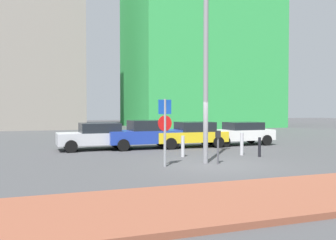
# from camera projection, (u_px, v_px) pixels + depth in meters

# --- Properties ---
(ground_plane) EXTENTS (120.00, 120.00, 0.00)m
(ground_plane) POSITION_uv_depth(u_px,v_px,m) (217.00, 165.00, 14.54)
(ground_plane) COLOR #424244
(sidewalk_brick) EXTENTS (40.00, 3.51, 0.14)m
(sidewalk_brick) POSITION_uv_depth(u_px,v_px,m) (315.00, 192.00, 9.39)
(sidewalk_brick) COLOR brown
(sidewalk_brick) RESTS_ON ground
(parked_car_silver) EXTENTS (4.06, 2.12, 1.46)m
(parked_car_silver) POSITION_uv_depth(u_px,v_px,m) (96.00, 136.00, 19.80)
(parked_car_silver) COLOR #B7BABF
(parked_car_silver) RESTS_ON ground
(parked_car_blue) EXTENTS (4.17, 2.06, 1.58)m
(parked_car_blue) POSITION_uv_depth(u_px,v_px,m) (145.00, 134.00, 20.43)
(parked_car_blue) COLOR #1E389E
(parked_car_blue) RESTS_ON ground
(parked_car_yellow) EXTENTS (4.26, 2.12, 1.46)m
(parked_car_yellow) POSITION_uv_depth(u_px,v_px,m) (191.00, 134.00, 21.23)
(parked_car_yellow) COLOR gold
(parked_car_yellow) RESTS_ON ground
(parked_car_white) EXTENTS (4.25, 1.96, 1.40)m
(parked_car_white) POSITION_uv_depth(u_px,v_px,m) (240.00, 133.00, 22.43)
(parked_car_white) COLOR white
(parked_car_white) RESTS_ON ground
(parking_sign_post) EXTENTS (0.59, 0.15, 2.60)m
(parking_sign_post) POSITION_uv_depth(u_px,v_px,m) (165.00, 124.00, 13.95)
(parking_sign_post) COLOR gray
(parking_sign_post) RESTS_ON ground
(parking_meter) EXTENTS (0.18, 0.14, 1.35)m
(parking_meter) POSITION_uv_depth(u_px,v_px,m) (218.00, 142.00, 14.65)
(parking_meter) COLOR #4C4C51
(parking_meter) RESTS_ON ground
(street_lamp) EXTENTS (0.70, 0.36, 8.77)m
(street_lamp) POSITION_uv_depth(u_px,v_px,m) (206.00, 39.00, 14.73)
(street_lamp) COLOR gray
(street_lamp) RESTS_ON ground
(traffic_bollard_near) EXTENTS (0.16, 0.16, 0.98)m
(traffic_bollard_near) POSITION_uv_depth(u_px,v_px,m) (183.00, 146.00, 16.85)
(traffic_bollard_near) COLOR #B7B7BC
(traffic_bollard_near) RESTS_ON ground
(traffic_bollard_mid) EXTENTS (0.16, 0.16, 1.09)m
(traffic_bollard_mid) POSITION_uv_depth(u_px,v_px,m) (242.00, 144.00, 17.46)
(traffic_bollard_mid) COLOR #B7B7BC
(traffic_bollard_mid) RESTS_ON ground
(traffic_bollard_far) EXTENTS (0.15, 0.15, 1.10)m
(traffic_bollard_far) POSITION_uv_depth(u_px,v_px,m) (206.00, 148.00, 15.40)
(traffic_bollard_far) COLOR black
(traffic_bollard_far) RESTS_ON ground
(traffic_bollard_edge) EXTENTS (0.13, 0.13, 0.91)m
(traffic_bollard_edge) POSITION_uv_depth(u_px,v_px,m) (259.00, 147.00, 16.87)
(traffic_bollard_edge) COLOR black
(traffic_bollard_edge) RESTS_ON ground
(building_colorful_midrise) EXTENTS (17.21, 13.71, 24.08)m
(building_colorful_midrise) POSITION_uv_depth(u_px,v_px,m) (198.00, 32.00, 46.35)
(building_colorful_midrise) COLOR green
(building_colorful_midrise) RESTS_ON ground
(building_under_construction) EXTENTS (10.34, 11.74, 21.91)m
(building_under_construction) POSITION_uv_depth(u_px,v_px,m) (34.00, 34.00, 42.32)
(building_under_construction) COLOR gray
(building_under_construction) RESTS_ON ground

